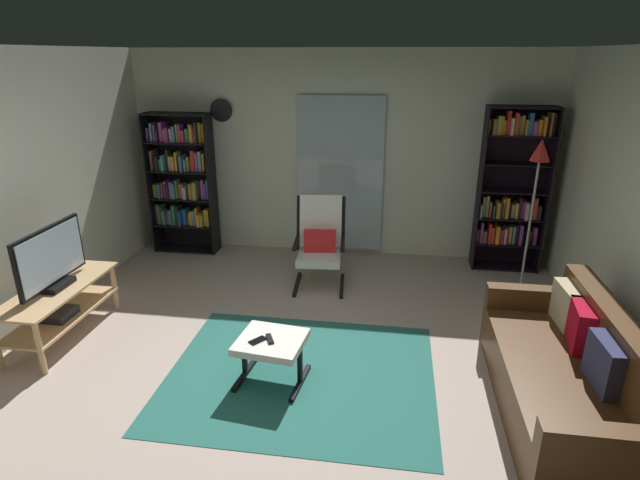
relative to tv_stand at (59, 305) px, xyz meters
The scene contains 15 objects.
ground_plane 2.34m from the tv_stand, ahead, with size 7.02×7.02×0.00m, color #B7A395.
wall_back 3.63m from the tv_stand, 48.95° to the left, with size 5.60×0.06×2.60m, color silver.
glass_door_panel 3.54m from the tv_stand, 47.81° to the left, with size 1.10×0.01×2.00m, color silver.
area_rug 2.37m from the tv_stand, ahead, with size 2.21×1.83×0.01m, color #28685E.
tv_stand is the anchor object (origin of this frame).
television 0.45m from the tv_stand, 79.40° to the left, with size 0.20×0.89×0.58m.
bookshelf_near_tv 2.44m from the tv_stand, 83.52° to the left, with size 0.84×0.30×1.83m.
bookshelf_near_sofa 5.05m from the tv_stand, 28.12° to the left, with size 0.79×0.30×1.98m.
leather_sofa 4.39m from the tv_stand, ahead, with size 0.82×1.94×0.81m.
lounge_armchair 2.71m from the tv_stand, 34.87° to the left, with size 0.61×0.69×1.02m.
ottoman 2.15m from the tv_stand, 10.18° to the right, with size 0.57×0.54×0.39m.
tv_remote 2.15m from the tv_stand, 10.68° to the right, with size 0.04×0.14×0.02m, color black.
cell_phone 2.06m from the tv_stand, 12.02° to the right, with size 0.07×0.14×0.01m, color black.
floor_lamp_by_shelf 4.88m from the tv_stand, 19.96° to the left, with size 0.22×0.22×1.72m.
wall_clock 3.08m from the tv_stand, 72.74° to the left, with size 0.29×0.03×0.29m.
Camera 1 is at (0.72, -3.51, 2.53)m, focal length 28.30 mm.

